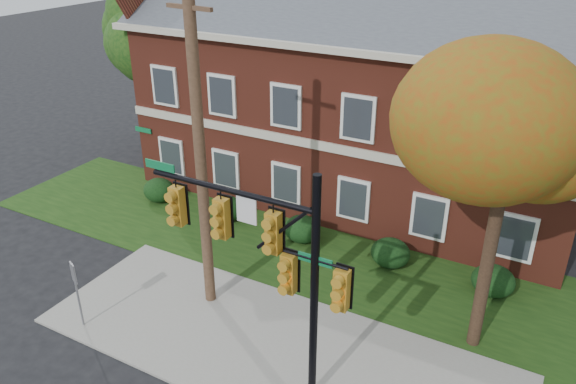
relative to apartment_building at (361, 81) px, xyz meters
The scene contains 14 objects.
ground 13.11m from the apartment_building, 80.50° to the right, with size 120.00×120.00×0.00m, color black.
sidewalk 12.18m from the apartment_building, 79.65° to the right, with size 14.00×5.00×0.08m, color gray.
grass_strip 8.01m from the apartment_building, 71.43° to the right, with size 30.00×6.00×0.04m, color #193811.
apartment_building is the anchor object (origin of this frame).
hedge_far_left 9.82m from the apartment_building, 143.11° to the right, with size 1.40×1.26×1.05m, color black.
hedge_left 7.73m from the apartment_building, 123.67° to the right, with size 1.40×1.26×1.05m, color black.
hedge_center 6.89m from the apartment_building, 90.00° to the right, with size 1.40×1.26×1.05m, color black.
hedge_right 7.73m from the apartment_building, 56.33° to the right, with size 1.40×1.26×1.05m, color black.
hedge_far_right 9.82m from the apartment_building, 36.89° to the right, with size 1.40×1.26×1.05m, color black.
tree_near_right 10.97m from the apartment_building, 48.23° to the right, with size 4.50×4.25×8.58m.
tree_left_rear 9.94m from the apartment_building, behind, with size 5.40×5.10×8.88m.
traffic_signal 12.36m from the apartment_building, 77.53° to the right, with size 5.66×0.51×6.32m.
utility_pole 10.01m from the apartment_building, 95.10° to the right, with size 1.54×0.37×9.88m.
sign_post 13.79m from the apartment_building, 105.20° to the right, with size 0.32×0.17×2.27m.
Camera 1 is at (6.41, -9.75, 11.17)m, focal length 35.00 mm.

